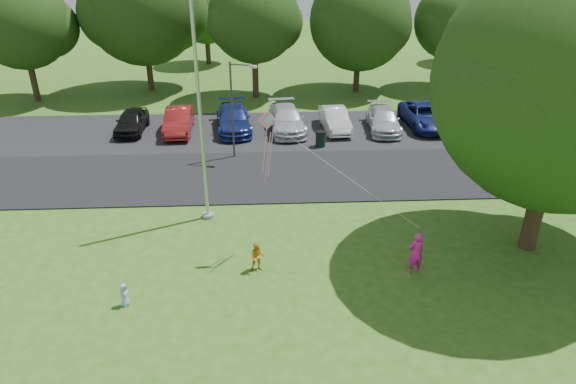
{
  "coord_description": "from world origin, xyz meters",
  "views": [
    {
      "loc": [
        -1.08,
        -14.01,
        10.64
      ],
      "look_at": [
        -0.17,
        4.0,
        1.6
      ],
      "focal_mm": 32.0,
      "sensor_mm": 36.0,
      "label": 1
    }
  ],
  "objects_px": {
    "child_yellow": "(258,257)",
    "woman": "(416,253)",
    "big_tree": "(564,89)",
    "street_lamp": "(236,102)",
    "child_blue": "(124,295)",
    "flagpole": "(201,123)",
    "trash_can": "(321,139)",
    "kite": "(270,134)"
  },
  "relations": [
    {
      "from": "child_yellow",
      "to": "woman",
      "type": "bearing_deg",
      "value": -6.03
    },
    {
      "from": "big_tree",
      "to": "child_blue",
      "type": "relative_size",
      "value": 13.28
    },
    {
      "from": "street_lamp",
      "to": "big_tree",
      "type": "distance_m",
      "value": 14.97
    },
    {
      "from": "big_tree",
      "to": "woman",
      "type": "xyz_separation_m",
      "value": [
        -4.65,
        -1.31,
        -5.35
      ]
    },
    {
      "from": "flagpole",
      "to": "woman",
      "type": "bearing_deg",
      "value": -29.67
    },
    {
      "from": "street_lamp",
      "to": "big_tree",
      "type": "height_order",
      "value": "big_tree"
    },
    {
      "from": "street_lamp",
      "to": "trash_can",
      "type": "height_order",
      "value": "street_lamp"
    },
    {
      "from": "kite",
      "to": "trash_can",
      "type": "bearing_deg",
      "value": 75.63
    },
    {
      "from": "street_lamp",
      "to": "woman",
      "type": "relative_size",
      "value": 3.21
    },
    {
      "from": "street_lamp",
      "to": "woman",
      "type": "distance_m",
      "value": 12.79
    },
    {
      "from": "trash_can",
      "to": "kite",
      "type": "height_order",
      "value": "kite"
    },
    {
      "from": "kite",
      "to": "child_yellow",
      "type": "bearing_deg",
      "value": -111.75
    },
    {
      "from": "child_blue",
      "to": "child_yellow",
      "type": "bearing_deg",
      "value": -36.84
    },
    {
      "from": "big_tree",
      "to": "kite",
      "type": "bearing_deg",
      "value": 178.02
    },
    {
      "from": "flagpole",
      "to": "street_lamp",
      "type": "relative_size",
      "value": 1.96
    },
    {
      "from": "big_tree",
      "to": "child_blue",
      "type": "bearing_deg",
      "value": -169.61
    },
    {
      "from": "street_lamp",
      "to": "big_tree",
      "type": "xyz_separation_m",
      "value": [
        11.22,
        -9.43,
        3.08
      ]
    },
    {
      "from": "child_blue",
      "to": "flagpole",
      "type": "bearing_deg",
      "value": 10.46
    },
    {
      "from": "child_yellow",
      "to": "kite",
      "type": "distance_m",
      "value": 4.31
    },
    {
      "from": "trash_can",
      "to": "child_yellow",
      "type": "distance_m",
      "value": 12.15
    },
    {
      "from": "street_lamp",
      "to": "big_tree",
      "type": "relative_size",
      "value": 0.48
    },
    {
      "from": "big_tree",
      "to": "child_yellow",
      "type": "height_order",
      "value": "big_tree"
    },
    {
      "from": "big_tree",
      "to": "child_yellow",
      "type": "distance_m",
      "value": 11.61
    },
    {
      "from": "trash_can",
      "to": "big_tree",
      "type": "relative_size",
      "value": 0.09
    },
    {
      "from": "flagpole",
      "to": "street_lamp",
      "type": "xyz_separation_m",
      "value": [
        1.03,
        6.41,
        -1.1
      ]
    },
    {
      "from": "flagpole",
      "to": "child_blue",
      "type": "xyz_separation_m",
      "value": [
        -2.13,
        -5.65,
        -3.76
      ]
    },
    {
      "from": "flagpole",
      "to": "street_lamp",
      "type": "bearing_deg",
      "value": 80.89
    },
    {
      "from": "street_lamp",
      "to": "kite",
      "type": "xyz_separation_m",
      "value": [
        1.62,
        -9.1,
        1.58
      ]
    },
    {
      "from": "street_lamp",
      "to": "kite",
      "type": "relative_size",
      "value": 0.95
    },
    {
      "from": "street_lamp",
      "to": "big_tree",
      "type": "bearing_deg",
      "value": -22.72
    },
    {
      "from": "flagpole",
      "to": "child_blue",
      "type": "relative_size",
      "value": 12.42
    },
    {
      "from": "flagpole",
      "to": "big_tree",
      "type": "xyz_separation_m",
      "value": [
        12.25,
        -3.02,
        1.98
      ]
    },
    {
      "from": "flagpole",
      "to": "trash_can",
      "type": "bearing_deg",
      "value": 54.07
    },
    {
      "from": "trash_can",
      "to": "big_tree",
      "type": "xyz_separation_m",
      "value": [
        6.66,
        -10.72,
        5.67
      ]
    },
    {
      "from": "big_tree",
      "to": "kite",
      "type": "height_order",
      "value": "big_tree"
    },
    {
      "from": "child_blue",
      "to": "kite",
      "type": "height_order",
      "value": "kite"
    },
    {
      "from": "child_yellow",
      "to": "child_blue",
      "type": "distance_m",
      "value": 4.57
    },
    {
      "from": "street_lamp",
      "to": "child_yellow",
      "type": "relative_size",
      "value": 4.63
    },
    {
      "from": "flagpole",
      "to": "kite",
      "type": "relative_size",
      "value": 1.86
    },
    {
      "from": "street_lamp",
      "to": "child_yellow",
      "type": "xyz_separation_m",
      "value": [
        1.08,
        -10.34,
        -2.51
      ]
    },
    {
      "from": "flagpole",
      "to": "big_tree",
      "type": "distance_m",
      "value": 12.77
    },
    {
      "from": "trash_can",
      "to": "woman",
      "type": "bearing_deg",
      "value": -80.48
    }
  ]
}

